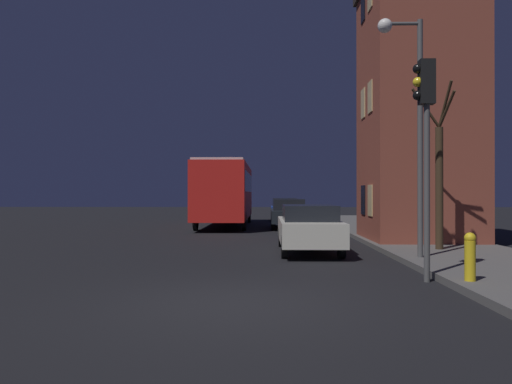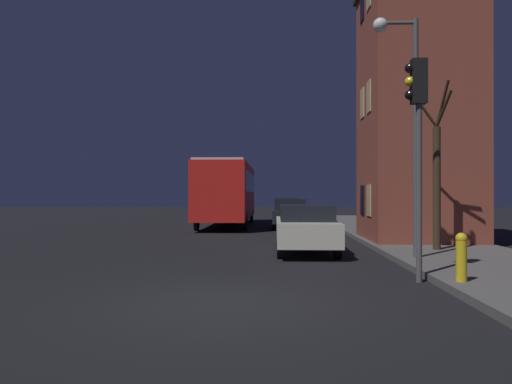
% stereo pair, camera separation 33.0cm
% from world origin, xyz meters
% --- Properties ---
extents(ground_plane, '(120.00, 120.00, 0.00)m').
position_xyz_m(ground_plane, '(0.00, 0.00, 0.00)').
color(ground_plane, black).
extents(brick_building, '(3.89, 4.45, 9.57)m').
position_xyz_m(brick_building, '(5.99, 10.03, 4.95)').
color(brick_building, brown).
rests_on(brick_building, sidewalk).
extents(streetlamp, '(1.16, 0.37, 6.15)m').
position_xyz_m(streetlamp, '(4.19, 4.73, 4.16)').
color(streetlamp, '#4C4C4C').
rests_on(streetlamp, sidewalk).
extents(traffic_light, '(0.43, 0.24, 4.49)m').
position_xyz_m(traffic_light, '(3.72, 1.95, 3.21)').
color(traffic_light, '#4C4C4C').
rests_on(traffic_light, ground).
extents(bare_tree, '(1.09, 0.94, 4.83)m').
position_xyz_m(bare_tree, '(5.59, 6.58, 2.27)').
color(bare_tree, '#382819').
rests_on(bare_tree, sidewalk).
extents(bus, '(2.56, 10.59, 3.44)m').
position_xyz_m(bus, '(-1.75, 19.36, 2.06)').
color(bus, red).
rests_on(bus, ground).
extents(car_near_lane, '(1.74, 4.73, 1.44)m').
position_xyz_m(car_near_lane, '(1.79, 7.07, 0.77)').
color(car_near_lane, beige).
rests_on(car_near_lane, ground).
extents(car_mid_lane, '(1.76, 4.71, 1.52)m').
position_xyz_m(car_mid_lane, '(1.63, 17.68, 0.80)').
color(car_mid_lane, black).
rests_on(car_mid_lane, ground).
extents(car_far_lane, '(1.81, 3.91, 1.50)m').
position_xyz_m(car_far_lane, '(1.72, 25.96, 0.79)').
color(car_far_lane, navy).
rests_on(car_far_lane, ground).
extents(fire_hydrant, '(0.21, 0.21, 0.91)m').
position_xyz_m(fire_hydrant, '(4.32, 1.22, 0.63)').
color(fire_hydrant, gold).
rests_on(fire_hydrant, sidewalk).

